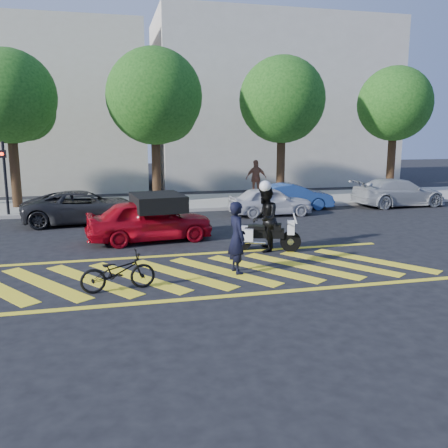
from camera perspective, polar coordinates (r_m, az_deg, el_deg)
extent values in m
plane|color=black|center=(12.33, -2.44, -5.85)|extent=(90.00, 90.00, 0.00)
cube|color=#9E998E|center=(23.95, -8.03, 2.47)|extent=(60.00, 5.00, 0.15)
cube|color=yellow|center=(12.23, -20.80, -6.70)|extent=(2.43, 3.21, 0.01)
cube|color=yellow|center=(12.13, -15.61, -6.52)|extent=(2.43, 3.21, 0.01)
cube|color=yellow|center=(12.13, -10.39, -6.28)|extent=(2.43, 3.21, 0.01)
cube|color=yellow|center=(12.23, -5.21, -6.00)|extent=(2.43, 3.21, 0.01)
cube|color=yellow|center=(12.43, -0.17, -5.68)|extent=(2.43, 3.21, 0.01)
cube|color=yellow|center=(12.72, 4.68, -5.33)|extent=(2.43, 3.21, 0.01)
cube|color=yellow|center=(13.09, 9.27, -4.96)|extent=(2.43, 3.21, 0.01)
cube|color=yellow|center=(13.55, 13.58, -4.58)|extent=(2.43, 3.21, 0.01)
cube|color=yellow|center=(14.08, 17.58, -4.21)|extent=(2.43, 3.21, 0.01)
cube|color=yellow|center=(10.56, -0.41, -8.73)|extent=(12.00, 0.20, 0.01)
cube|color=yellow|center=(14.13, -3.94, -3.66)|extent=(12.00, 0.20, 0.01)
cube|color=beige|center=(33.12, -24.16, 12.51)|extent=(16.00, 8.00, 10.00)
cube|color=beige|center=(34.53, 5.64, 14.12)|extent=(16.00, 8.00, 11.00)
cylinder|color=black|center=(24.01, -23.87, 6.29)|extent=(0.44, 0.44, 4.00)
sphere|color=#174412|center=(24.01, -24.47, 13.80)|extent=(4.20, 4.20, 4.20)
sphere|color=#174412|center=(24.18, -22.79, 12.40)|extent=(2.73, 2.73, 2.73)
cylinder|color=black|center=(23.74, -8.15, 7.07)|extent=(0.44, 0.44, 4.00)
sphere|color=#174412|center=(23.75, -8.37, 14.95)|extent=(4.60, 4.60, 4.60)
sphere|color=#174412|center=(24.08, -6.93, 13.29)|extent=(2.99, 2.99, 2.99)
cylinder|color=black|center=(25.21, 6.84, 7.32)|extent=(0.44, 0.44, 4.00)
sphere|color=#174412|center=(25.21, 7.01, 14.62)|extent=(4.40, 4.40, 4.40)
sphere|color=#174412|center=(25.67, 8.02, 13.05)|extent=(2.86, 2.86, 2.86)
cylinder|color=black|center=(28.14, 19.45, 7.15)|extent=(0.44, 0.44, 4.00)
sphere|color=#174412|center=(28.13, 19.86, 13.45)|extent=(4.00, 4.00, 4.00)
sphere|color=#174412|center=(28.69, 20.47, 12.15)|extent=(2.60, 2.60, 2.60)
cylinder|color=black|center=(21.89, -24.78, 4.81)|extent=(0.12, 0.12, 3.20)
cube|color=black|center=(21.62, -25.12, 7.65)|extent=(0.28, 0.18, 0.32)
sphere|color=#FF260C|center=(21.52, -25.17, 7.63)|extent=(0.14, 0.14, 0.14)
imported|color=black|center=(12.08, 1.57, -1.65)|extent=(0.52, 0.73, 1.85)
imported|color=black|center=(11.10, -12.64, -5.62)|extent=(1.76, 0.82, 0.89)
cylinder|color=black|center=(14.55, 2.13, -1.94)|extent=(0.64, 0.35, 0.63)
cylinder|color=silver|center=(14.55, 2.13, -1.94)|extent=(0.23, 0.21, 0.19)
cylinder|color=black|center=(14.50, 8.01, -2.09)|extent=(0.64, 0.35, 0.63)
cylinder|color=silver|center=(14.50, 8.01, -2.09)|extent=(0.23, 0.21, 0.19)
cube|color=black|center=(14.46, 4.89, -1.09)|extent=(1.21, 0.66, 0.29)
cube|color=black|center=(14.41, 6.04, -0.38)|extent=(0.50, 0.42, 0.21)
cube|color=black|center=(14.43, 3.95, -0.40)|extent=(0.61, 0.49, 0.11)
cube|color=silver|center=(14.41, 8.06, -0.42)|extent=(0.34, 0.45, 0.38)
cube|color=silver|center=(14.74, 2.81, -0.95)|extent=(0.46, 0.31, 0.36)
cube|color=silver|center=(14.25, 2.66, -1.36)|extent=(0.46, 0.31, 0.36)
imported|color=black|center=(14.36, 4.93, 0.61)|extent=(1.05, 1.17, 1.99)
imported|color=#AB0715|center=(15.90, -8.93, 0.47)|extent=(4.30, 2.13, 1.41)
imported|color=black|center=(19.63, -16.50, 1.97)|extent=(4.75, 2.34, 1.30)
imported|color=silver|center=(20.74, 5.59, 2.75)|extent=(3.67, 1.51, 1.24)
imported|color=navy|center=(22.61, 8.34, 3.31)|extent=(3.78, 1.71, 1.20)
imported|color=#999DA1|center=(24.76, 20.24, 3.57)|extent=(4.72, 2.09, 1.35)
imported|color=brown|center=(25.75, 3.89, 5.52)|extent=(1.16, 0.48, 1.97)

